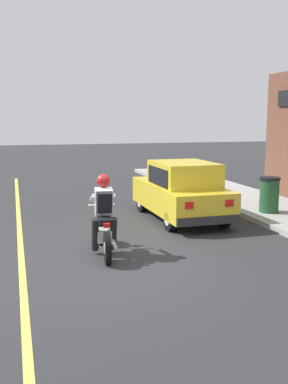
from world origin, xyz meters
The scene contains 6 objects.
ground_plane centered at (0.00, 0.00, 0.00)m, with size 80.00×80.00×0.00m, color #2B2B2D.
sidewalk_curb centered at (5.39, 3.00, 0.07)m, with size 2.60×22.00×0.14m, color #9E9B93.
lane_stripe centered at (-1.80, 3.00, 0.00)m, with size 0.12×19.80×0.01m, color #D1C64C.
motorcycle_with_rider centered at (-0.18, 0.44, 0.68)m, with size 0.61×2.02×1.62m.
car_hatchback centered at (2.43, 2.97, 0.77)m, with size 1.68×3.80×1.57m.
trash_bin centered at (4.86, 2.53, 0.64)m, with size 0.56×0.56×0.98m.
Camera 1 is at (-1.85, -8.19, 2.69)m, focal length 42.00 mm.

